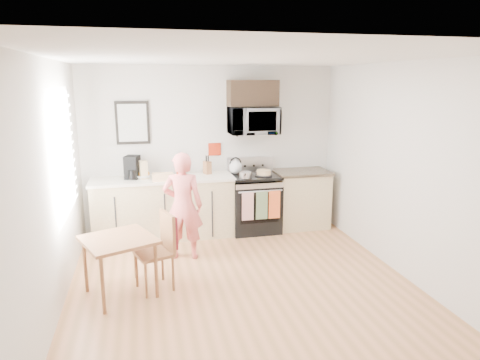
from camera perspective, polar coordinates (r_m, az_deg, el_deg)
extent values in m
plane|color=#9B673C|center=(5.11, 0.77, -14.54)|extent=(4.60, 4.60, 0.00)
cube|color=beige|center=(6.86, -3.84, 4.12)|extent=(4.00, 0.04, 2.60)
cube|color=beige|center=(2.59, 13.48, -11.68)|extent=(4.00, 0.04, 2.60)
cube|color=beige|center=(4.61, -24.11, -1.49)|extent=(0.04, 4.60, 2.60)
cube|color=beige|center=(5.48, 21.58, 0.92)|extent=(0.04, 4.60, 2.60)
cube|color=silver|center=(4.53, 0.88, 16.03)|extent=(4.00, 4.60, 0.04)
cube|color=white|center=(5.33, -22.60, 3.25)|extent=(0.02, 1.40, 1.50)
cube|color=white|center=(5.32, -22.50, 3.26)|extent=(0.01, 1.30, 1.40)
cube|color=tan|center=(6.68, -10.10, -3.80)|extent=(2.10, 0.60, 0.90)
cube|color=#EEE4CD|center=(6.56, -10.27, 0.13)|extent=(2.14, 0.64, 0.04)
cube|color=tan|center=(7.13, 8.09, -2.63)|extent=(0.84, 0.60, 0.90)
cube|color=black|center=(7.02, 8.21, 1.06)|extent=(0.88, 0.64, 0.04)
cube|color=black|center=(6.88, 1.91, -3.63)|extent=(0.76, 0.65, 0.77)
cube|color=black|center=(6.58, 2.63, -3.87)|extent=(0.61, 0.02, 0.45)
cube|color=#B7B7BC|center=(6.49, 2.66, -1.08)|extent=(0.74, 0.02, 0.14)
cylinder|color=#B7B7BC|center=(6.46, 2.77, -1.52)|extent=(0.68, 0.02, 0.02)
cube|color=black|center=(6.75, 1.95, 0.54)|extent=(0.76, 0.65, 0.04)
cube|color=#B7B7BC|center=(6.99, 1.37, 2.14)|extent=(0.76, 0.08, 0.24)
cube|color=silver|center=(6.46, 1.05, -3.53)|extent=(0.18, 0.02, 0.44)
cube|color=#586E49|center=(6.51, 2.93, -3.40)|extent=(0.18, 0.02, 0.44)
cube|color=#D35F1F|center=(6.57, 4.61, -3.28)|extent=(0.18, 0.02, 0.44)
imported|color=#B7B7BC|center=(6.72, 1.77, 7.91)|extent=(0.76, 0.51, 0.42)
cube|color=black|center=(6.74, 1.69, 11.50)|extent=(0.76, 0.35, 0.40)
cube|color=black|center=(6.70, -14.14, 7.42)|extent=(0.50, 0.03, 0.65)
cube|color=#AAAFA5|center=(6.68, -14.14, 7.40)|extent=(0.42, 0.01, 0.56)
cube|color=#A2230D|center=(6.85, -3.40, 4.12)|extent=(0.20, 0.02, 0.20)
imported|color=#CC383A|center=(5.78, -7.62, -3.46)|extent=(0.60, 0.46, 1.46)
cube|color=brown|center=(4.94, -15.92, -7.68)|extent=(0.72, 0.72, 0.04)
cylinder|color=brown|center=(4.73, -17.84, -13.25)|extent=(0.04, 0.04, 0.64)
cylinder|color=brown|center=(4.91, -11.12, -11.80)|extent=(0.04, 0.04, 0.64)
cylinder|color=brown|center=(5.25, -19.92, -10.69)|extent=(0.04, 0.04, 0.64)
cylinder|color=brown|center=(5.42, -13.81, -9.51)|extent=(0.04, 0.04, 0.64)
cube|color=brown|center=(5.07, -11.43, -9.60)|extent=(0.48, 0.48, 0.04)
cube|color=brown|center=(5.04, -9.62, -6.76)|extent=(0.16, 0.37, 0.45)
cube|color=#5B0F19|center=(5.05, -9.38, -6.61)|extent=(0.16, 0.34, 0.38)
cylinder|color=brown|center=(4.97, -12.41, -12.98)|extent=(0.03, 0.03, 0.42)
cylinder|color=brown|center=(5.07, -8.91, -12.27)|extent=(0.03, 0.03, 0.42)
cylinder|color=brown|center=(5.25, -13.62, -11.59)|extent=(0.03, 0.03, 0.42)
cylinder|color=brown|center=(5.35, -10.30, -10.96)|extent=(0.03, 0.03, 0.42)
cube|color=brown|center=(6.72, -4.38, 1.67)|extent=(0.13, 0.15, 0.20)
cylinder|color=#A2230D|center=(6.74, -7.99, 1.42)|extent=(0.12, 0.12, 0.16)
imported|color=silver|center=(6.56, -12.77, 0.46)|extent=(0.25, 0.25, 0.06)
cube|color=tan|center=(6.51, -12.74, 1.32)|extent=(0.13, 0.13, 0.27)
cube|color=black|center=(6.57, -14.16, 1.68)|extent=(0.26, 0.28, 0.34)
cylinder|color=black|center=(6.48, -14.13, 0.75)|extent=(0.13, 0.13, 0.13)
cube|color=tan|center=(6.35, -10.26, 0.41)|extent=(0.31, 0.15, 0.11)
cylinder|color=black|center=(6.68, 3.18, 0.65)|extent=(0.26, 0.26, 0.01)
cylinder|color=tan|center=(6.67, 3.18, 1.03)|extent=(0.22, 0.22, 0.07)
sphere|color=silver|center=(6.78, -0.61, 1.73)|extent=(0.21, 0.21, 0.21)
cone|color=silver|center=(6.76, -0.61, 2.65)|extent=(0.07, 0.07, 0.07)
torus|color=black|center=(6.77, -0.61, 2.28)|extent=(0.19, 0.02, 0.19)
cylinder|color=#B7B7BC|center=(6.50, 0.72, 0.68)|extent=(0.18, 0.18, 0.09)
cylinder|color=black|center=(6.36, 0.69, 0.74)|extent=(0.06, 0.16, 0.02)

